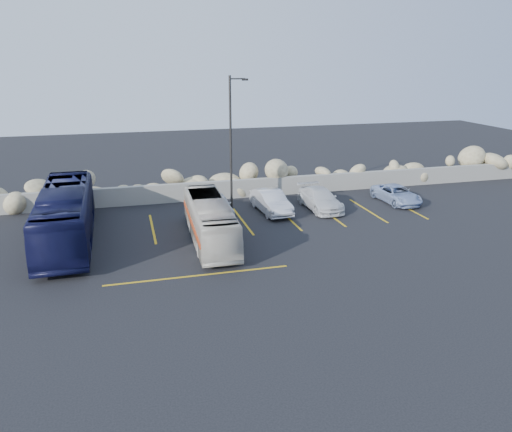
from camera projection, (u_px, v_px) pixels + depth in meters
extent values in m
plane|color=black|center=(222.00, 275.00, 21.58)|extent=(90.00, 90.00, 0.00)
cube|color=gray|center=(186.00, 192.00, 32.44)|extent=(60.00, 0.40, 1.20)
cube|color=gold|center=(153.00, 228.00, 27.40)|extent=(0.12, 5.00, 0.01)
cube|color=gold|center=(243.00, 221.00, 28.66)|extent=(0.12, 5.00, 0.01)
cube|color=gold|center=(287.00, 217.00, 29.33)|extent=(0.12, 5.00, 0.01)
cube|color=gold|center=(328.00, 214.00, 29.97)|extent=(0.12, 5.00, 0.01)
cube|color=gold|center=(368.00, 210.00, 30.61)|extent=(0.12, 5.00, 0.01)
cube|color=gold|center=(405.00, 207.00, 31.25)|extent=(0.12, 5.00, 0.01)
cube|color=gold|center=(199.00, 275.00, 21.52)|extent=(8.00, 0.12, 0.01)
cylinder|color=#282624|center=(231.00, 145.00, 29.72)|extent=(0.14, 0.14, 8.00)
cylinder|color=#282624|center=(237.00, 79.00, 28.67)|extent=(0.90, 0.08, 0.08)
cube|color=#282624|center=(245.00, 80.00, 28.79)|extent=(0.35, 0.18, 0.12)
imported|color=beige|center=(210.00, 220.00, 25.25)|extent=(2.07, 7.94, 2.20)
imported|color=#0F1134|center=(66.00, 215.00, 25.03)|extent=(2.55, 10.17, 2.82)
imported|color=silver|center=(218.00, 205.00, 29.67)|extent=(1.57, 3.64, 1.22)
imported|color=silver|center=(271.00, 202.00, 30.08)|extent=(1.73, 4.17, 1.34)
imported|color=silver|center=(320.00, 199.00, 30.78)|extent=(1.86, 4.36, 1.25)
imported|color=#8EA3CA|center=(396.00, 194.00, 32.15)|extent=(2.03, 4.03, 1.10)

